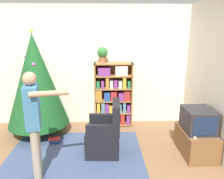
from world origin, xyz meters
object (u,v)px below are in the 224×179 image
armchair (105,135)px  television (198,120)px  bookshelf (113,96)px  christmas_tree (36,80)px  potted_plant (103,54)px  standing_person (34,118)px

armchair → television: bearing=89.9°
bookshelf → christmas_tree: christmas_tree is taller
television → potted_plant: potted_plant is taller
bookshelf → potted_plant: (-0.22, 0.01, 0.91)m
armchair → standing_person: bearing=-54.0°
armchair → potted_plant: size_ratio=2.80×
potted_plant → bookshelf: bearing=-1.8°
armchair → potted_plant: bearing=-175.0°
television → christmas_tree: 3.08m
bookshelf → potted_plant: potted_plant is taller
bookshelf → standing_person: bearing=-122.5°
bookshelf → christmas_tree: 1.63m
bookshelf → standing_person: 2.14m
bookshelf → standing_person: standing_person is taller
bookshelf → christmas_tree: size_ratio=0.67×
television → bookshelf: bearing=137.5°
standing_person → armchair: bearing=110.8°
television → standing_person: 2.59m
bookshelf → potted_plant: 0.94m
armchair → bookshelf: bearing=174.4°
christmas_tree → standing_person: size_ratio=1.35×
christmas_tree → armchair: christmas_tree is taller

